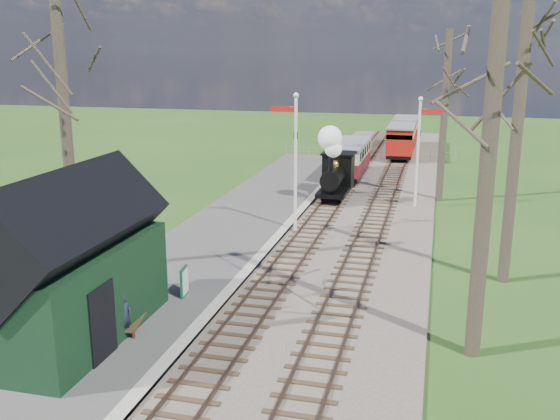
% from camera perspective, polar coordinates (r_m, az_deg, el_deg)
% --- Properties ---
extents(distant_hills, '(114.40, 48.00, 22.02)m').
position_cam_1_polar(distant_hills, '(78.45, 10.80, -3.75)').
color(distant_hills, '#385B23').
rests_on(distant_hills, ground).
extents(ballast_bed, '(8.00, 60.00, 0.10)m').
position_cam_1_polar(ballast_bed, '(33.35, 7.07, 0.60)').
color(ballast_bed, brown).
rests_on(ballast_bed, ground).
extents(track_near, '(1.60, 60.00, 0.15)m').
position_cam_1_polar(track_near, '(33.52, 4.87, 0.81)').
color(track_near, brown).
rests_on(track_near, ground).
extents(track_far, '(1.60, 60.00, 0.15)m').
position_cam_1_polar(track_far, '(33.21, 9.29, 0.54)').
color(track_far, brown).
rests_on(track_far, ground).
extents(platform, '(5.00, 44.00, 0.20)m').
position_cam_1_polar(platform, '(26.87, -5.40, -2.66)').
color(platform, '#474442').
rests_on(platform, ground).
extents(coping_strip, '(0.40, 44.00, 0.21)m').
position_cam_1_polar(coping_strip, '(26.21, -0.65, -3.03)').
color(coping_strip, '#B2AD9E').
rests_on(coping_strip, ground).
extents(station_shed, '(3.25, 6.30, 4.78)m').
position_cam_1_polar(station_shed, '(18.01, -18.75, -4.85)').
color(station_shed, black).
rests_on(station_shed, platform).
extents(semaphore_near, '(1.22, 0.24, 6.22)m').
position_cam_1_polar(semaphore_near, '(27.19, 1.30, 5.23)').
color(semaphore_near, silver).
rests_on(semaphore_near, ground).
extents(semaphore_far, '(1.22, 0.24, 5.72)m').
position_cam_1_polar(semaphore_far, '(32.49, 12.66, 5.92)').
color(semaphore_far, silver).
rests_on(semaphore_far, ground).
extents(bare_trees, '(15.51, 22.39, 12.00)m').
position_cam_1_polar(bare_trees, '(20.81, 3.31, 6.77)').
color(bare_trees, '#382D23').
rests_on(bare_trees, ground).
extents(fence_line, '(12.60, 0.08, 1.00)m').
position_cam_1_polar(fence_line, '(47.01, 8.10, 5.23)').
color(fence_line, slate).
rests_on(fence_line, ground).
extents(locomotive, '(1.61, 3.76, 4.03)m').
position_cam_1_polar(locomotive, '(33.65, 5.06, 3.96)').
color(locomotive, black).
rests_on(locomotive, ground).
extents(coach, '(1.88, 6.45, 1.98)m').
position_cam_1_polar(coach, '(39.63, 6.49, 4.79)').
color(coach, black).
rests_on(coach, ground).
extents(red_carriage_a, '(1.95, 4.83, 2.05)m').
position_cam_1_polar(red_carriage_a, '(47.38, 11.01, 6.26)').
color(red_carriage_a, black).
rests_on(red_carriage_a, ground).
extents(red_carriage_b, '(1.95, 4.83, 2.05)m').
position_cam_1_polar(red_carriage_b, '(52.82, 11.39, 7.06)').
color(red_carriage_b, black).
rests_on(red_carriage_b, ground).
extents(sign_board, '(0.16, 0.67, 0.98)m').
position_cam_1_polar(sign_board, '(20.59, -8.74, -6.48)').
color(sign_board, '#104C34').
rests_on(sign_board, platform).
extents(bench, '(0.68, 1.45, 0.80)m').
position_cam_1_polar(bench, '(18.58, -13.52, -9.48)').
color(bench, '#3F2A16').
rests_on(bench, platform).
extents(person, '(0.37, 0.51, 1.30)m').
position_cam_1_polar(person, '(17.99, -13.98, -9.37)').
color(person, black).
rests_on(person, platform).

